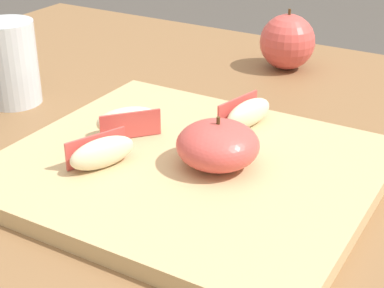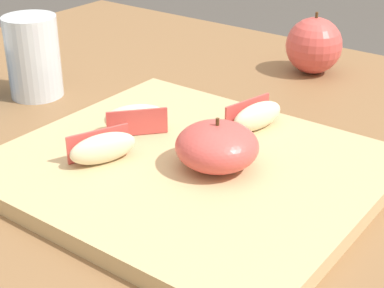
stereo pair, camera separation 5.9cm
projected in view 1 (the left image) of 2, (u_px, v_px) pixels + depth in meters
dining_table at (228, 229)px, 0.73m from camera, size 1.19×0.78×0.76m
cutting_board at (192, 170)px, 0.60m from camera, size 0.36×0.31×0.02m
apple_half_skin_up at (218, 145)px, 0.58m from camera, size 0.08×0.08×0.05m
apple_wedge_front at (128, 121)px, 0.65m from camera, size 0.06×0.07×0.03m
apple_wedge_left at (102, 152)px, 0.59m from camera, size 0.05×0.07×0.03m
apple_wedge_back at (248, 113)px, 0.67m from camera, size 0.04×0.07×0.03m
whole_apple_pink_lady at (287, 42)px, 0.88m from camera, size 0.08×0.08×0.09m
drinking_glass_water at (10, 63)px, 0.76m from camera, size 0.07×0.07×0.10m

